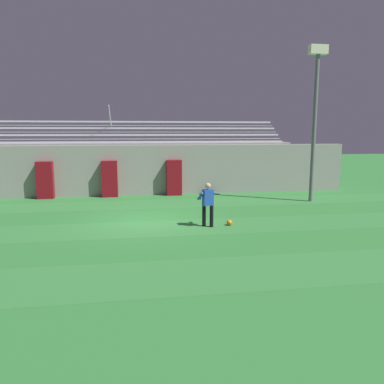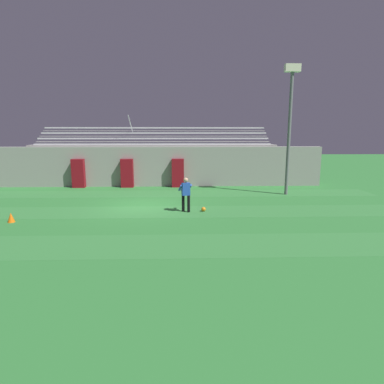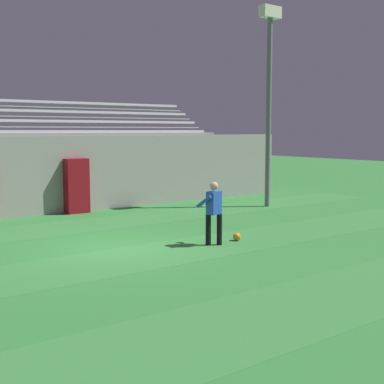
% 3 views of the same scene
% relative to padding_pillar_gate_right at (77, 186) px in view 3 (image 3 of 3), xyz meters
% --- Properties ---
extents(ground_plane, '(80.00, 80.00, 0.00)m').
position_rel_padding_pillar_gate_right_xyz_m(ground_plane, '(-1.77, -5.95, -0.99)').
color(ground_plane, '#2D7533').
extents(turf_stripe_near, '(28.00, 2.37, 0.01)m').
position_rel_padding_pillar_gate_right_xyz_m(turf_stripe_near, '(-1.77, -11.95, -0.99)').
color(turf_stripe_near, '#337A38').
rests_on(turf_stripe_near, ground).
extents(turf_stripe_mid, '(28.00, 2.37, 0.01)m').
position_rel_padding_pillar_gate_right_xyz_m(turf_stripe_mid, '(-1.77, -7.22, -0.99)').
color(turf_stripe_mid, '#337A38').
rests_on(turf_stripe_mid, ground).
extents(turf_stripe_far, '(28.00, 2.37, 0.01)m').
position_rel_padding_pillar_gate_right_xyz_m(turf_stripe_far, '(-1.77, -2.48, -0.99)').
color(turf_stripe_far, '#337A38').
rests_on(turf_stripe_far, ground).
extents(back_wall, '(24.00, 0.60, 2.80)m').
position_rel_padding_pillar_gate_right_xyz_m(back_wall, '(-1.77, 0.55, 0.41)').
color(back_wall, '#999691').
rests_on(back_wall, ground).
extents(padding_pillar_gate_right, '(0.84, 0.44, 1.98)m').
position_rel_padding_pillar_gate_right_xyz_m(padding_pillar_gate_right, '(0.00, 0.00, 0.00)').
color(padding_pillar_gate_right, maroon).
rests_on(padding_pillar_gate_right, ground).
extents(bleacher_stand, '(18.00, 3.35, 5.03)m').
position_rel_padding_pillar_gate_right_xyz_m(bleacher_stand, '(-1.77, 2.54, 0.51)').
color(bleacher_stand, '#999691').
rests_on(bleacher_stand, ground).
extents(floodlight_pole, '(0.90, 0.36, 7.69)m').
position_rel_padding_pillar_gate_right_xyz_m(floodlight_pole, '(6.74, -2.96, 3.90)').
color(floodlight_pole, slate).
rests_on(floodlight_pole, ground).
extents(goalkeeper, '(0.67, 0.61, 1.67)m').
position_rel_padding_pillar_gate_right_xyz_m(goalkeeper, '(0.47, -7.23, -0.04)').
color(goalkeeper, black).
rests_on(goalkeeper, ground).
extents(soccer_ball, '(0.22, 0.22, 0.22)m').
position_rel_padding_pillar_gate_right_xyz_m(soccer_ball, '(1.33, -7.19, -0.88)').
color(soccer_ball, orange).
rests_on(soccer_ball, ground).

